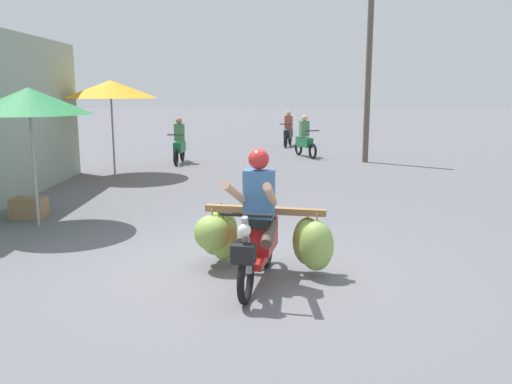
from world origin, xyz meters
name	(u,v)px	position (x,y,z in m)	size (l,w,h in m)	color
ground_plane	(231,271)	(0.00, 0.00, 0.00)	(120.00, 120.00, 0.00)	slate
motorbike_main_loaded	(253,233)	(0.27, -0.08, 0.51)	(1.82, 1.98, 1.58)	black
motorbike_distant_ahead_left	(178,145)	(-2.07, 9.98, 0.57)	(0.50, 1.62, 1.40)	black
motorbike_distant_ahead_right	(287,132)	(1.59, 14.95, 0.57)	(0.59, 1.60, 1.40)	black
motorbike_distant_far_ahead	(303,140)	(1.94, 11.51, 0.57)	(0.73, 1.55, 1.40)	black
market_umbrella_near_shop	(28,101)	(-3.34, 2.25, 2.06)	(1.97, 1.97, 2.27)	#99999E
market_umbrella_further_along	(109,89)	(-3.44, 7.52, 2.25)	(2.39, 2.39, 2.48)	#99999E
produce_crate	(28,208)	(-3.73, 2.81, 0.18)	(0.56, 0.40, 0.36)	olive
utility_pole	(367,77)	(3.72, 10.17, 2.62)	(0.18, 0.18, 5.25)	brown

